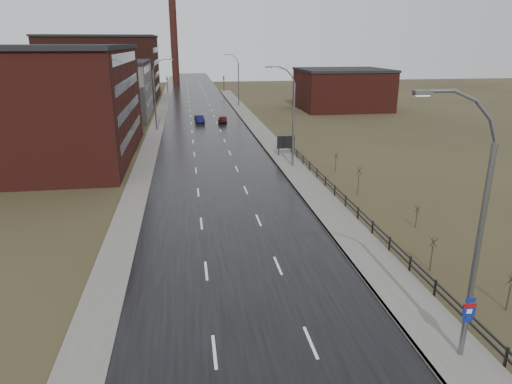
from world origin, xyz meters
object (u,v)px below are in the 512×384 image
object	(u,v)px
billboard	(286,143)
car_near	(199,120)
car_far	(223,119)
streetlight_main	(473,236)

from	to	relation	value
billboard	car_near	distance (m)	28.76
car_far	streetlight_main	bearing A→B (deg)	100.94
car_near	car_far	size ratio (longest dim) A/B	1.04
car_far	car_near	bearing A→B (deg)	0.30
car_near	car_far	xyz separation A→B (m)	(4.11, -0.44, -0.01)
billboard	car_far	size ratio (longest dim) A/B	0.69
streetlight_main	car_far	xyz separation A→B (m)	(-5.17, 65.71, -5.41)
billboard	car_near	world-z (taller)	billboard
billboard	car_near	xyz separation A→B (m)	(-9.90, 26.98, -1.11)
car_near	car_far	distance (m)	4.13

